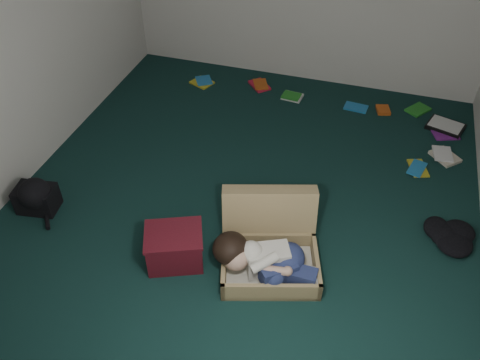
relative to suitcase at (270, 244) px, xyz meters
The scene contains 10 objects.
floor 0.72m from the suitcase, 122.27° to the left, with size 4.50×4.50×0.00m, color #0F2A27.
wall_front 2.04m from the suitcase, 102.80° to the right, with size 4.50×4.50×0.00m, color silver.
wall_left 2.70m from the suitcase, 165.94° to the left, with size 4.50×4.50×0.00m, color silver.
suitcase is the anchor object (origin of this frame).
person 0.20m from the suitcase, 88.43° to the right, with size 0.82×0.41×0.33m.
maroon_bin 0.73m from the suitcase, 161.23° to the right, with size 0.53×0.49×0.30m.
backpack 2.06m from the suitcase, behind, with size 0.42×0.33×0.25m, color black, non-canonical shape.
clothing_pile 1.47m from the suitcase, 25.12° to the left, with size 0.39×0.32×0.12m, color black, non-canonical shape.
paper_tray 2.62m from the suitcase, 59.55° to the left, with size 0.42×0.37×0.05m.
book_scatter 2.26m from the suitcase, 78.26° to the left, with size 3.00×1.27×0.02m.
Camera 1 is at (0.93, -3.16, 3.11)m, focal length 38.00 mm.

